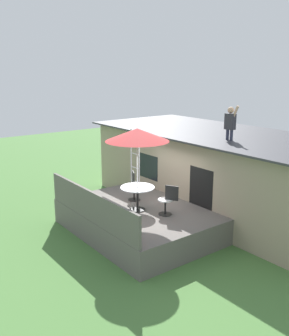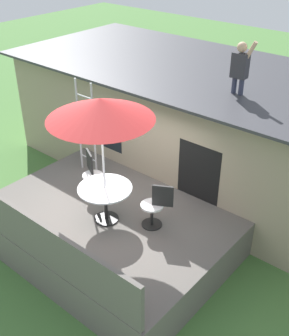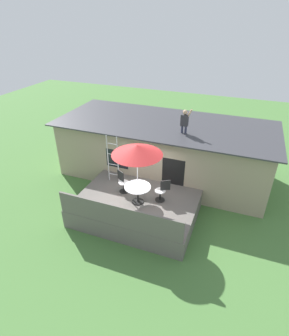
{
  "view_description": "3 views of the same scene",
  "coord_description": "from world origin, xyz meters",
  "px_view_note": "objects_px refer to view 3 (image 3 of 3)",
  "views": [
    {
      "loc": [
        9.08,
        -6.68,
        5.02
      ],
      "look_at": [
        -0.4,
        0.49,
        1.93
      ],
      "focal_mm": 40.88,
      "sensor_mm": 36.0,
      "label": 1
    },
    {
      "loc": [
        5.02,
        -4.84,
        6.01
      ],
      "look_at": [
        0.09,
        1.02,
        1.43
      ],
      "focal_mm": 45.81,
      "sensor_mm": 36.0,
      "label": 2
    },
    {
      "loc": [
        3.54,
        -8.32,
        7.52
      ],
      "look_at": [
        -0.09,
        1.1,
        1.66
      ],
      "focal_mm": 29.16,
      "sensor_mm": 36.0,
      "label": 3
    }
  ],
  "objects_px": {
    "patio_chair_right": "(162,191)",
    "patio_table": "(138,190)",
    "patio_chair_left": "(123,182)",
    "person_figure": "(185,120)",
    "patio_umbrella": "(137,150)",
    "step_ladder": "(113,160)"
  },
  "relations": [
    {
      "from": "patio_umbrella",
      "to": "patio_chair_right",
      "type": "bearing_deg",
      "value": 29.12
    },
    {
      "from": "person_figure",
      "to": "patio_chair_right",
      "type": "xyz_separation_m",
      "value": [
        -0.18,
        -2.4,
        -2.18
      ]
    },
    {
      "from": "step_ladder",
      "to": "patio_chair_left",
      "type": "distance_m",
      "value": 1.11
    },
    {
      "from": "person_figure",
      "to": "patio_chair_right",
      "type": "distance_m",
      "value": 3.24
    },
    {
      "from": "patio_table",
      "to": "patio_chair_left",
      "type": "relative_size",
      "value": 1.13
    },
    {
      "from": "patio_table",
      "to": "patio_chair_right",
      "type": "xyz_separation_m",
      "value": [
        0.86,
        0.48,
        -0.13
      ]
    },
    {
      "from": "patio_chair_left",
      "to": "patio_chair_right",
      "type": "distance_m",
      "value": 1.75
    },
    {
      "from": "patio_table",
      "to": "patio_chair_left",
      "type": "bearing_deg",
      "value": 150.81
    },
    {
      "from": "patio_umbrella",
      "to": "person_figure",
      "type": "height_order",
      "value": "person_figure"
    },
    {
      "from": "patio_table",
      "to": "person_figure",
      "type": "distance_m",
      "value": 3.68
    },
    {
      "from": "patio_chair_left",
      "to": "patio_chair_right",
      "type": "relative_size",
      "value": 1.0
    },
    {
      "from": "person_figure",
      "to": "patio_chair_left",
      "type": "distance_m",
      "value": 3.76
    },
    {
      "from": "person_figure",
      "to": "patio_chair_right",
      "type": "height_order",
      "value": "person_figure"
    },
    {
      "from": "patio_table",
      "to": "person_figure",
      "type": "relative_size",
      "value": 0.94
    },
    {
      "from": "patio_table",
      "to": "patio_umbrella",
      "type": "bearing_deg",
      "value": 141.34
    },
    {
      "from": "person_figure",
      "to": "step_ladder",
      "type": "bearing_deg",
      "value": -145.53
    },
    {
      "from": "person_figure",
      "to": "patio_chair_left",
      "type": "relative_size",
      "value": 1.21
    },
    {
      "from": "patio_chair_left",
      "to": "patio_chair_right",
      "type": "xyz_separation_m",
      "value": [
        1.75,
        -0.02,
        0.0
      ]
    },
    {
      "from": "patio_umbrella",
      "to": "step_ladder",
      "type": "xyz_separation_m",
      "value": [
        -1.6,
        1.06,
        -1.25
      ]
    },
    {
      "from": "patio_umbrella",
      "to": "step_ladder",
      "type": "relative_size",
      "value": 1.15
    },
    {
      "from": "patio_chair_right",
      "to": "patio_table",
      "type": "bearing_deg",
      "value": 0.0
    },
    {
      "from": "patio_umbrella",
      "to": "patio_table",
      "type": "bearing_deg",
      "value": -38.66
    }
  ]
}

